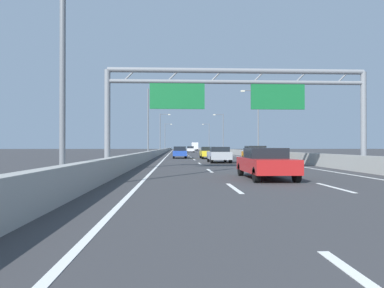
# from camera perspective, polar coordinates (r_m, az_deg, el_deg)

# --- Properties ---
(ground_plane) EXTENTS (260.00, 260.00, 0.00)m
(ground_plane) POSITION_cam_1_polar(r_m,az_deg,el_deg) (99.91, -0.40, -1.27)
(ground_plane) COLOR #38383A
(lane_dash_left_1) EXTENTS (0.16, 3.00, 0.01)m
(lane_dash_left_1) POSITION_cam_1_polar(r_m,az_deg,el_deg) (12.57, 6.81, -7.09)
(lane_dash_left_1) COLOR white
(lane_dash_left_1) RESTS_ON ground_plane
(lane_dash_left_2) EXTENTS (0.16, 3.00, 0.01)m
(lane_dash_left_2) POSITION_cam_1_polar(r_m,az_deg,el_deg) (21.47, 2.87, -4.33)
(lane_dash_left_2) COLOR white
(lane_dash_left_2) RESTS_ON ground_plane
(lane_dash_left_3) EXTENTS (0.16, 3.00, 0.01)m
(lane_dash_left_3) POSITION_cam_1_polar(r_m,az_deg,el_deg) (30.42, 1.25, -3.18)
(lane_dash_left_3) COLOR white
(lane_dash_left_3) RESTS_ON ground_plane
(lane_dash_left_4) EXTENTS (0.16, 3.00, 0.01)m
(lane_dash_left_4) POSITION_cam_1_polar(r_m,az_deg,el_deg) (39.40, 0.37, -2.55)
(lane_dash_left_4) COLOR white
(lane_dash_left_4) RESTS_ON ground_plane
(lane_dash_left_5) EXTENTS (0.16, 3.00, 0.01)m
(lane_dash_left_5) POSITION_cam_1_polar(r_m,az_deg,el_deg) (48.39, -0.18, -2.16)
(lane_dash_left_5) COLOR white
(lane_dash_left_5) RESTS_ON ground_plane
(lane_dash_left_6) EXTENTS (0.16, 3.00, 0.01)m
(lane_dash_left_6) POSITION_cam_1_polar(r_m,az_deg,el_deg) (57.38, -0.56, -1.89)
(lane_dash_left_6) COLOR white
(lane_dash_left_6) RESTS_ON ground_plane
(lane_dash_left_7) EXTENTS (0.16, 3.00, 0.01)m
(lane_dash_left_7) POSITION_cam_1_polar(r_m,az_deg,el_deg) (66.37, -0.84, -1.69)
(lane_dash_left_7) COLOR white
(lane_dash_left_7) RESTS_ON ground_plane
(lane_dash_left_8) EXTENTS (0.16, 3.00, 0.01)m
(lane_dash_left_8) POSITION_cam_1_polar(r_m,az_deg,el_deg) (75.36, -1.05, -1.54)
(lane_dash_left_8) COLOR white
(lane_dash_left_8) RESTS_ON ground_plane
(lane_dash_left_9) EXTENTS (0.16, 3.00, 0.01)m
(lane_dash_left_9) POSITION_cam_1_polar(r_m,az_deg,el_deg) (84.36, -1.21, -1.42)
(lane_dash_left_9) COLOR white
(lane_dash_left_9) RESTS_ON ground_plane
(lane_dash_left_10) EXTENTS (0.16, 3.00, 0.01)m
(lane_dash_left_10) POSITION_cam_1_polar(r_m,az_deg,el_deg) (93.35, -1.35, -1.32)
(lane_dash_left_10) COLOR white
(lane_dash_left_10) RESTS_ON ground_plane
(lane_dash_left_11) EXTENTS (0.16, 3.00, 0.01)m
(lane_dash_left_11) POSITION_cam_1_polar(r_m,az_deg,el_deg) (102.35, -1.46, -1.24)
(lane_dash_left_11) COLOR white
(lane_dash_left_11) RESTS_ON ground_plane
(lane_dash_left_12) EXTENTS (0.16, 3.00, 0.01)m
(lane_dash_left_12) POSITION_cam_1_polar(r_m,az_deg,el_deg) (111.35, -1.55, -1.18)
(lane_dash_left_12) COLOR white
(lane_dash_left_12) RESTS_ON ground_plane
(lane_dash_left_13) EXTENTS (0.16, 3.00, 0.01)m
(lane_dash_left_13) POSITION_cam_1_polar(r_m,az_deg,el_deg) (120.35, -1.63, -1.12)
(lane_dash_left_13) COLOR white
(lane_dash_left_13) RESTS_ON ground_plane
(lane_dash_left_14) EXTENTS (0.16, 3.00, 0.01)m
(lane_dash_left_14) POSITION_cam_1_polar(r_m,az_deg,el_deg) (129.35, -1.69, -1.07)
(lane_dash_left_14) COLOR white
(lane_dash_left_14) RESTS_ON ground_plane
(lane_dash_left_15) EXTENTS (0.16, 3.00, 0.01)m
(lane_dash_left_15) POSITION_cam_1_polar(r_m,az_deg,el_deg) (138.34, -1.75, -1.03)
(lane_dash_left_15) COLOR white
(lane_dash_left_15) RESTS_ON ground_plane
(lane_dash_left_16) EXTENTS (0.16, 3.00, 0.01)m
(lane_dash_left_16) POSITION_cam_1_polar(r_m,az_deg,el_deg) (147.34, -1.81, -1.00)
(lane_dash_left_16) COLOR white
(lane_dash_left_16) RESTS_ON ground_plane
(lane_dash_left_17) EXTENTS (0.16, 3.00, 0.01)m
(lane_dash_left_17) POSITION_cam_1_polar(r_m,az_deg,el_deg) (156.34, -1.85, -0.96)
(lane_dash_left_17) COLOR white
(lane_dash_left_17) RESTS_ON ground_plane
(lane_dash_right_1) EXTENTS (0.16, 3.00, 0.01)m
(lane_dash_right_1) POSITION_cam_1_polar(r_m,az_deg,el_deg) (13.63, 22.02, -6.54)
(lane_dash_right_1) COLOR white
(lane_dash_right_1) RESTS_ON ground_plane
(lane_dash_right_2) EXTENTS (0.16, 3.00, 0.01)m
(lane_dash_right_2) POSITION_cam_1_polar(r_m,az_deg,el_deg) (22.10, 12.23, -4.20)
(lane_dash_right_2) COLOR white
(lane_dash_right_2) RESTS_ON ground_plane
(lane_dash_right_3) EXTENTS (0.16, 3.00, 0.01)m
(lane_dash_right_3) POSITION_cam_1_polar(r_m,az_deg,el_deg) (30.88, 7.94, -3.13)
(lane_dash_right_3) COLOR white
(lane_dash_right_3) RESTS_ON ground_plane
(lane_dash_right_4) EXTENTS (0.16, 3.00, 0.01)m
(lane_dash_right_4) POSITION_cam_1_polar(r_m,az_deg,el_deg) (39.75, 5.57, -2.53)
(lane_dash_right_4) COLOR white
(lane_dash_right_4) RESTS_ON ground_plane
(lane_dash_right_5) EXTENTS (0.16, 3.00, 0.01)m
(lane_dash_right_5) POSITION_cam_1_polar(r_m,az_deg,el_deg) (48.67, 4.06, -2.14)
(lane_dash_right_5) COLOR white
(lane_dash_right_5) RESTS_ON ground_plane
(lane_dash_right_6) EXTENTS (0.16, 3.00, 0.01)m
(lane_dash_right_6) POSITION_cam_1_polar(r_m,az_deg,el_deg) (57.62, 3.02, -1.88)
(lane_dash_right_6) COLOR white
(lane_dash_right_6) RESTS_ON ground_plane
(lane_dash_right_7) EXTENTS (0.16, 3.00, 0.01)m
(lane_dash_right_7) POSITION_cam_1_polar(r_m,az_deg,el_deg) (66.58, 2.26, -1.68)
(lane_dash_right_7) COLOR white
(lane_dash_right_7) RESTS_ON ground_plane
(lane_dash_right_8) EXTENTS (0.16, 3.00, 0.01)m
(lane_dash_right_8) POSITION_cam_1_polar(r_m,az_deg,el_deg) (75.55, 1.68, -1.53)
(lane_dash_right_8) COLOR white
(lane_dash_right_8) RESTS_ON ground_plane
(lane_dash_right_9) EXTENTS (0.16, 3.00, 0.01)m
(lane_dash_right_9) POSITION_cam_1_polar(r_m,az_deg,el_deg) (84.52, 1.23, -1.42)
(lane_dash_right_9) COLOR white
(lane_dash_right_9) RESTS_ON ground_plane
(lane_dash_right_10) EXTENTS (0.16, 3.00, 0.01)m
(lane_dash_right_10) POSITION_cam_1_polar(r_m,az_deg,el_deg) (93.50, 0.86, -1.32)
(lane_dash_right_10) COLOR white
(lane_dash_right_10) RESTS_ON ground_plane
(lane_dash_right_11) EXTENTS (0.16, 3.00, 0.01)m
(lane_dash_right_11) POSITION_cam_1_polar(r_m,az_deg,el_deg) (102.49, 0.56, -1.24)
(lane_dash_right_11) COLOR white
(lane_dash_right_11) RESTS_ON ground_plane
(lane_dash_right_12) EXTENTS (0.16, 3.00, 0.01)m
(lane_dash_right_12) POSITION_cam_1_polar(r_m,az_deg,el_deg) (111.47, 0.30, -1.18)
(lane_dash_right_12) COLOR white
(lane_dash_right_12) RESTS_ON ground_plane
(lane_dash_right_13) EXTENTS (0.16, 3.00, 0.01)m
(lane_dash_right_13) POSITION_cam_1_polar(r_m,az_deg,el_deg) (120.46, 0.09, -1.12)
(lane_dash_right_13) COLOR white
(lane_dash_right_13) RESTS_ON ground_plane
(lane_dash_right_14) EXTENTS (0.16, 3.00, 0.01)m
(lane_dash_right_14) POSITION_cam_1_polar(r_m,az_deg,el_deg) (129.45, -0.10, -1.07)
(lane_dash_right_14) COLOR white
(lane_dash_right_14) RESTS_ON ground_plane
(lane_dash_right_15) EXTENTS (0.16, 3.00, 0.01)m
(lane_dash_right_15) POSITION_cam_1_polar(r_m,az_deg,el_deg) (138.44, -0.26, -1.03)
(lane_dash_right_15) COLOR white
(lane_dash_right_15) RESTS_ON ground_plane
(lane_dash_right_16) EXTENTS (0.16, 3.00, 0.01)m
(lane_dash_right_16) POSITION_cam_1_polar(r_m,az_deg,el_deg) (147.44, -0.41, -0.99)
(lane_dash_right_16) COLOR white
(lane_dash_right_16) RESTS_ON ground_plane
(lane_dash_right_17) EXTENTS (0.16, 3.00, 0.01)m
(lane_dash_right_17) POSITION_cam_1_polar(r_m,az_deg,el_deg) (156.43, -0.53, -0.96)
(lane_dash_right_17) COLOR white
(lane_dash_right_17) RESTS_ON ground_plane
(edge_line_left) EXTENTS (0.16, 176.00, 0.01)m
(edge_line_left) POSITION_cam_1_polar(r_m,az_deg,el_deg) (87.84, -3.52, -1.38)
(edge_line_left) COLOR white
(edge_line_left) RESTS_ON ground_plane
(edge_line_right) EXTENTS (0.16, 176.00, 0.01)m
(edge_line_right) POSITION_cam_1_polar(r_m,az_deg,el_deg) (88.30, 3.31, -1.37)
(edge_line_right) COLOR white
(edge_line_right) RESTS_ON ground_plane
(barrier_left) EXTENTS (0.45, 220.00, 0.95)m
(barrier_left) POSITION_cam_1_polar(r_m,az_deg,el_deg) (109.87, -4.19, -0.94)
(barrier_left) COLOR #9E9E99
(barrier_left) RESTS_ON ground_plane
(barrier_right) EXTENTS (0.45, 220.00, 0.95)m
(barrier_right) POSITION_cam_1_polar(r_m,az_deg,el_deg) (110.35, 2.99, -0.94)
(barrier_right) COLOR #9E9E99
(barrier_right) RESTS_ON ground_plane
(sign_gantry) EXTENTS (16.47, 0.36, 6.36)m
(sign_gantry) POSITION_cam_1_polar(r_m,az_deg,el_deg) (22.39, 7.01, 8.19)
(sign_gantry) COLOR gray
(sign_gantry) RESTS_ON ground_plane
(streetlamp_left_near) EXTENTS (2.58, 0.28, 9.50)m
(streetlamp_left_near) POSITION_cam_1_polar(r_m,az_deg,el_deg) (13.28, -19.16, 16.82)
(streetlamp_left_near) COLOR slate
(streetlamp_left_near) RESTS_ON ground_plane
(streetlamp_left_mid) EXTENTS (2.58, 0.28, 9.50)m
(streetlamp_left_mid) POSITION_cam_1_polar(r_m,az_deg,el_deg) (49.26, -6.83, 4.15)
(streetlamp_left_mid) COLOR slate
(streetlamp_left_mid) RESTS_ON ground_plane
(streetlamp_right_mid) EXTENTS (2.58, 0.28, 9.50)m
(streetlamp_right_mid) POSITION_cam_1_polar(r_m,az_deg,el_deg) (50.41, 10.40, 4.05)
(streetlamp_right_mid) COLOR slate
(streetlamp_right_mid) RESTS_ON ground_plane
(streetlamp_left_far) EXTENTS (2.58, 0.28, 9.50)m
(streetlamp_left_far) POSITION_cam_1_polar(r_m,az_deg,el_deg) (85.94, -5.02, 2.20)
(streetlamp_left_far) COLOR slate
(streetlamp_left_far) RESTS_ON ground_plane
(streetlamp_right_far) EXTENTS (2.58, 0.28, 9.50)m
(streetlamp_right_far) POSITION_cam_1_polar(r_m,az_deg,el_deg) (86.61, 4.91, 2.18)
(streetlamp_right_far) COLOR slate
(streetlamp_right_far) RESTS_ON ground_plane
(streetlamp_left_distant) EXTENTS (2.58, 0.28, 9.50)m
(streetlamp_left_distant) POSITION_cam_1_polar(r_m,az_deg,el_deg) (122.70, -4.29, 1.41)
(streetlamp_left_distant) COLOR slate
(streetlamp_left_distant) RESTS_ON ground_plane
(streetlamp_right_distant) EXTENTS (2.58, 0.28, 9.50)m
(streetlamp_right_distant) POSITION_cam_1_polar(r_m,az_deg,el_deg) (123.17, 2.67, 1.40)
(streetlamp_right_distant) COLOR slate
(streetlamp_right_distant) RESTS_ON ground_plane
(silver_car) EXTENTS (1.84, 4.35, 1.45)m
(silver_car) POSITION_cam_1_polar(r_m,az_deg,el_deg) (32.39, 4.38, -1.70)
(silver_car) COLOR #A8ADB2
(silver_car) RESTS_ON ground_plane
(orange_car) EXTENTS (1.82, 4.34, 1.54)m
(orange_car) POSITION_cam_1_polar(r_m,az_deg,el_deg) (32.66, 10.24, -1.61)
(orange_car) COLOR orange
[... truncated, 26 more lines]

